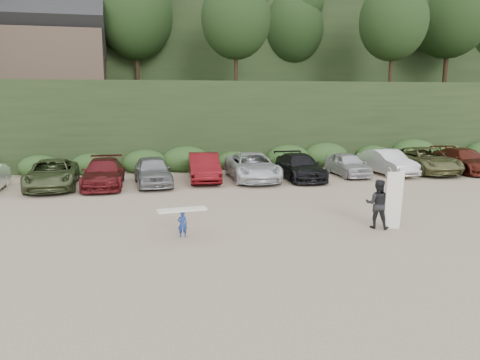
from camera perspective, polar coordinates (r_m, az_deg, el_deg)
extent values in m
plane|color=tan|center=(18.52, 6.49, -5.39)|extent=(120.00, 120.00, 0.00)
cube|color=black|center=(39.32, -4.13, 7.30)|extent=(80.00, 14.00, 6.00)
cube|color=black|center=(57.21, -7.02, 13.14)|extent=(90.00, 30.00, 16.00)
ellipsoid|color=black|center=(39.74, -4.28, 18.89)|extent=(66.00, 12.00, 10.00)
cube|color=#2B491E|center=(32.08, -3.00, 2.36)|extent=(46.20, 2.00, 1.20)
cube|color=brown|center=(41.37, -21.83, 13.69)|extent=(8.00, 6.00, 4.00)
imported|color=#485531|center=(27.43, -21.94, 0.67)|extent=(2.81, 5.67, 1.54)
imported|color=#591418|center=(26.90, -16.30, 0.82)|extent=(2.29, 5.34, 1.53)
imported|color=gray|center=(26.79, -10.59, 1.12)|extent=(2.17, 4.88, 1.63)
imported|color=#600E13|center=(27.75, -4.40, 1.57)|extent=(2.12, 5.07, 1.63)
imported|color=silver|center=(27.95, 1.54, 1.64)|extent=(2.90, 5.89, 1.61)
imported|color=black|center=(28.46, 7.28, 1.61)|extent=(2.18, 5.23, 1.51)
imported|color=#BCBCC2|center=(30.24, 12.96, 1.89)|extent=(1.76, 4.32, 1.47)
imported|color=silver|center=(31.44, 17.51, 2.09)|extent=(1.95, 4.88, 1.58)
imported|color=brown|center=(33.08, 21.66, 2.27)|extent=(3.13, 6.04, 1.63)
imported|color=#4E1A11|center=(34.29, 25.66, 2.17)|extent=(2.46, 5.45, 1.55)
imported|color=navy|center=(16.78, -7.03, -5.37)|extent=(0.35, 0.24, 0.94)
cube|color=white|center=(16.64, -7.07, -3.62)|extent=(1.76, 0.66, 0.07)
imported|color=black|center=(18.43, 16.44, -2.81)|extent=(1.15, 1.08, 1.87)
cube|color=white|center=(18.38, 18.21, -2.41)|extent=(0.67, 0.44, 2.21)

